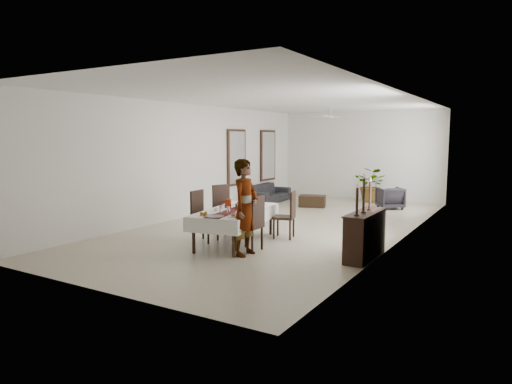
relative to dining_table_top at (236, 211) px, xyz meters
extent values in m
cube|color=#BDB296|center=(-0.03, 2.39, -0.70)|extent=(6.00, 12.00, 0.00)
cube|color=white|center=(-0.03, 2.39, 2.50)|extent=(6.00, 12.00, 0.02)
cube|color=white|center=(-0.03, 8.39, 0.90)|extent=(6.00, 0.02, 3.20)
cube|color=white|center=(-0.03, -3.61, 0.90)|extent=(6.00, 0.02, 3.20)
cube|color=white|center=(-3.03, 2.39, 0.90)|extent=(0.02, 12.00, 3.20)
cube|color=white|center=(2.97, 2.39, 0.90)|extent=(0.02, 12.00, 3.20)
cube|color=black|center=(0.00, 0.00, 0.00)|extent=(1.36, 2.44, 0.05)
cylinder|color=black|center=(-0.22, -1.15, -0.36)|extent=(0.08, 0.08, 0.67)
cylinder|color=black|center=(0.61, -1.00, -0.36)|extent=(0.08, 0.08, 0.67)
cylinder|color=black|center=(-0.61, 1.00, -0.36)|extent=(0.08, 0.08, 0.67)
cylinder|color=black|center=(0.22, 1.15, -0.36)|extent=(0.08, 0.08, 0.67)
cube|color=white|center=(0.00, 0.00, 0.03)|extent=(1.56, 2.64, 0.01)
cube|color=white|center=(-0.55, -0.10, -0.11)|extent=(0.46, 2.44, 0.29)
cube|color=white|center=(0.55, 0.10, -0.11)|extent=(0.46, 2.44, 0.29)
cube|color=white|center=(0.22, -1.21, -0.11)|extent=(1.11, 0.21, 0.29)
cube|color=silver|center=(-0.22, 1.21, -0.11)|extent=(1.11, 0.21, 0.29)
cube|color=#5A1A19|center=(0.00, 0.00, 0.04)|extent=(0.76, 2.42, 0.00)
cylinder|color=maroon|center=(-0.26, 0.10, 0.13)|extent=(0.17, 0.17, 0.19)
torus|color=maroon|center=(-0.34, 0.08, 0.13)|extent=(0.12, 0.04, 0.12)
cylinder|color=white|center=(0.23, -0.59, 0.12)|extent=(0.07, 0.07, 0.16)
cylinder|color=white|center=(0.00, -0.54, 0.12)|extent=(0.07, 0.07, 0.16)
cylinder|color=white|center=(0.04, 0.06, 0.12)|extent=(0.07, 0.07, 0.16)
cylinder|color=silver|center=(0.39, -0.51, 0.06)|extent=(0.09, 0.09, 0.06)
cylinder|color=silver|center=(0.39, -0.51, 0.04)|extent=(0.14, 0.14, 0.01)
cylinder|color=silver|center=(-0.22, -0.38, 0.06)|extent=(0.09, 0.09, 0.06)
cylinder|color=white|center=(-0.22, -0.38, 0.04)|extent=(0.14, 0.14, 0.01)
cylinder|color=white|center=(0.47, -0.79, 0.04)|extent=(0.23, 0.23, 0.01)
sphere|color=tan|center=(0.47, -0.79, 0.07)|extent=(0.09, 0.09, 0.09)
cylinder|color=silver|center=(-0.15, -0.76, 0.04)|extent=(0.23, 0.23, 0.01)
cylinder|color=silver|center=(-0.40, 0.46, 0.04)|extent=(0.23, 0.23, 0.01)
cylinder|color=#444449|center=(0.18, -0.99, 0.04)|extent=(0.35, 0.35, 0.02)
cylinder|color=#914A15|center=(-0.02, -1.06, 0.07)|extent=(0.06, 0.06, 0.07)
cylinder|color=#966415|center=(-0.12, -1.02, 0.07)|extent=(0.06, 0.06, 0.07)
cylinder|color=#8E5C14|center=(-0.10, -0.91, 0.07)|extent=(0.06, 0.06, 0.07)
cylinder|color=brown|center=(0.00, 0.24, 0.08)|extent=(0.29, 0.29, 0.10)
sphere|color=maroon|center=(0.03, 0.27, 0.15)|extent=(0.09, 0.09, 0.09)
sphere|color=#457322|center=(-0.04, 0.27, 0.15)|extent=(0.08, 0.08, 0.08)
sphere|color=gold|center=(0.01, 0.20, 0.15)|extent=(0.08, 0.08, 0.08)
cube|color=black|center=(0.58, -0.40, -0.21)|extent=(0.47, 0.47, 0.05)
cylinder|color=black|center=(0.78, -0.59, -0.47)|extent=(0.05, 0.05, 0.46)
cylinder|color=black|center=(0.77, -0.21, -0.47)|extent=(0.05, 0.05, 0.46)
cylinder|color=black|center=(0.39, -0.59, -0.47)|extent=(0.05, 0.05, 0.46)
cylinder|color=black|center=(0.39, -0.21, -0.47)|extent=(0.05, 0.05, 0.46)
cube|color=black|center=(0.79, -0.40, 0.11)|extent=(0.05, 0.47, 0.59)
cube|color=black|center=(0.65, 0.98, -0.23)|extent=(0.55, 0.55, 0.05)
cylinder|color=black|center=(0.88, 0.85, -0.47)|extent=(0.05, 0.05, 0.44)
cylinder|color=black|center=(0.79, 1.20, -0.47)|extent=(0.05, 0.05, 0.44)
cylinder|color=black|center=(0.52, 0.75, -0.47)|extent=(0.05, 0.05, 0.44)
cylinder|color=black|center=(0.43, 1.11, -0.47)|extent=(0.05, 0.05, 0.44)
cube|color=black|center=(0.85, 1.03, 0.08)|extent=(0.15, 0.45, 0.57)
cube|color=black|center=(-0.65, -0.19, -0.20)|extent=(0.50, 0.50, 0.05)
cylinder|color=black|center=(-0.86, -0.02, -0.46)|extent=(0.05, 0.05, 0.46)
cylinder|color=black|center=(-0.83, -0.40, -0.46)|extent=(0.05, 0.05, 0.46)
cylinder|color=black|center=(-0.48, 0.01, -0.46)|extent=(0.05, 0.05, 0.46)
cylinder|color=black|center=(-0.45, -0.37, -0.46)|extent=(0.05, 0.05, 0.46)
cube|color=black|center=(-0.87, -0.21, 0.12)|extent=(0.08, 0.47, 0.60)
cube|color=black|center=(-0.75, 0.74, -0.19)|extent=(0.62, 0.62, 0.05)
cylinder|color=black|center=(-0.87, 1.00, -0.46)|extent=(0.06, 0.06, 0.48)
cylinder|color=black|center=(-1.00, 0.63, -0.46)|extent=(0.06, 0.06, 0.48)
cylinder|color=black|center=(-0.49, 0.86, -0.46)|extent=(0.06, 0.06, 0.48)
cylinder|color=black|center=(-0.63, 0.49, -0.46)|extent=(0.06, 0.06, 0.48)
cube|color=black|center=(-0.95, 0.82, 0.14)|extent=(0.21, 0.47, 0.61)
imported|color=gray|center=(0.71, -0.73, 0.23)|extent=(0.46, 0.69, 1.85)
cube|color=black|center=(2.75, 0.24, -0.27)|extent=(0.38, 1.41, 0.85)
cube|color=black|center=(2.75, 0.24, 0.16)|extent=(0.41, 1.47, 0.03)
cylinder|color=black|center=(2.75, -0.28, 0.19)|extent=(0.09, 0.09, 0.03)
cylinder|color=black|center=(2.75, -0.28, 0.44)|extent=(0.05, 0.05, 0.47)
cylinder|color=silver|center=(2.75, -0.28, 0.71)|extent=(0.03, 0.03, 0.08)
cylinder|color=black|center=(2.75, 0.09, 0.19)|extent=(0.09, 0.09, 0.03)
cylinder|color=black|center=(2.75, 0.09, 0.51)|extent=(0.05, 0.05, 0.61)
cylinder|color=beige|center=(2.75, 0.09, 0.85)|extent=(0.03, 0.03, 0.08)
cylinder|color=black|center=(2.75, 0.47, 0.19)|extent=(0.09, 0.09, 0.03)
cylinder|color=black|center=(2.75, 0.47, 0.47)|extent=(0.05, 0.05, 0.52)
cylinder|color=beige|center=(2.75, 0.47, 0.76)|extent=(0.03, 0.03, 0.08)
imported|color=#252327|center=(-2.49, 5.85, -0.38)|extent=(1.00, 2.21, 0.63)
imported|color=#2C292E|center=(1.57, 6.54, -0.35)|extent=(1.04, 1.04, 0.69)
cube|color=black|center=(-0.71, 5.63, -0.51)|extent=(0.97, 0.79, 0.38)
imported|color=#2C5D25|center=(0.62, 7.73, -0.09)|extent=(1.22, 1.10, 1.21)
cube|color=black|center=(-2.99, 4.59, 0.90)|extent=(0.06, 1.05, 1.85)
cube|color=silver|center=(-2.96, 4.59, 0.90)|extent=(0.01, 0.90, 1.70)
cube|color=black|center=(-2.99, 6.69, 0.90)|extent=(0.06, 1.05, 1.85)
cube|color=white|center=(-2.96, 6.69, 0.90)|extent=(0.01, 0.90, 1.70)
cylinder|color=silver|center=(-0.03, 5.39, 2.40)|extent=(0.04, 0.04, 0.20)
cylinder|color=white|center=(-0.03, 5.39, 2.20)|extent=(0.16, 0.16, 0.08)
cube|color=silver|center=(-0.03, 5.74, 2.20)|extent=(0.10, 0.55, 0.01)
cube|color=silver|center=(-0.03, 5.04, 2.20)|extent=(0.10, 0.55, 0.01)
cube|color=silver|center=(0.32, 5.39, 2.20)|extent=(0.55, 0.10, 0.01)
cube|color=white|center=(-0.38, 5.39, 2.20)|extent=(0.55, 0.10, 0.01)
camera|label=1|loc=(5.29, -7.99, 1.54)|focal=32.00mm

